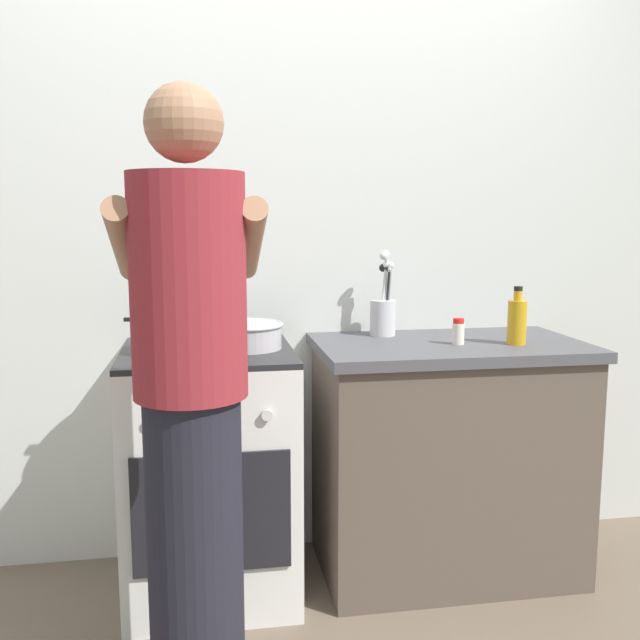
{
  "coord_description": "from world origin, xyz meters",
  "views": [
    {
      "loc": [
        -0.37,
        -2.36,
        1.37
      ],
      "look_at": [
        0.05,
        0.12,
        1.0
      ],
      "focal_mm": 39.98,
      "sensor_mm": 36.0,
      "label": 1
    }
  ],
  "objects_px": {
    "person": "(192,410)",
    "oil_bottle": "(517,321)",
    "pot": "(166,335)",
    "stove_range": "(210,471)",
    "spice_bottle": "(458,332)",
    "utensil_crock": "(383,310)",
    "mixing_bowl": "(247,334)"
  },
  "relations": [
    {
      "from": "person",
      "to": "oil_bottle",
      "type": "bearing_deg",
      "value": 25.41
    },
    {
      "from": "pot",
      "to": "oil_bottle",
      "type": "height_order",
      "value": "oil_bottle"
    },
    {
      "from": "stove_range",
      "to": "spice_bottle",
      "type": "distance_m",
      "value": 1.04
    },
    {
      "from": "oil_bottle",
      "to": "utensil_crock",
      "type": "bearing_deg",
      "value": 147.93
    },
    {
      "from": "spice_bottle",
      "to": "stove_range",
      "type": "bearing_deg",
      "value": 176.89
    },
    {
      "from": "utensil_crock",
      "to": "mixing_bowl",
      "type": "bearing_deg",
      "value": -161.22
    },
    {
      "from": "utensil_crock",
      "to": "oil_bottle",
      "type": "bearing_deg",
      "value": -32.07
    },
    {
      "from": "utensil_crock",
      "to": "person",
      "type": "bearing_deg",
      "value": -131.78
    },
    {
      "from": "spice_bottle",
      "to": "person",
      "type": "height_order",
      "value": "person"
    },
    {
      "from": "mixing_bowl",
      "to": "utensil_crock",
      "type": "height_order",
      "value": "utensil_crock"
    },
    {
      "from": "stove_range",
      "to": "oil_bottle",
      "type": "distance_m",
      "value": 1.25
    },
    {
      "from": "spice_bottle",
      "to": "person",
      "type": "relative_size",
      "value": 0.06
    },
    {
      "from": "spice_bottle",
      "to": "oil_bottle",
      "type": "distance_m",
      "value": 0.22
    },
    {
      "from": "stove_range",
      "to": "pot",
      "type": "relative_size",
      "value": 3.28
    },
    {
      "from": "mixing_bowl",
      "to": "person",
      "type": "distance_m",
      "value": 0.68
    },
    {
      "from": "oil_bottle",
      "to": "person",
      "type": "xyz_separation_m",
      "value": [
        -1.17,
        -0.56,
        -0.13
      ]
    },
    {
      "from": "pot",
      "to": "oil_bottle",
      "type": "xyz_separation_m",
      "value": [
        1.26,
        -0.04,
        0.02
      ]
    },
    {
      "from": "utensil_crock",
      "to": "person",
      "type": "xyz_separation_m",
      "value": [
        -0.74,
        -0.83,
        -0.14
      ]
    },
    {
      "from": "stove_range",
      "to": "pot",
      "type": "height_order",
      "value": "pot"
    },
    {
      "from": "utensil_crock",
      "to": "spice_bottle",
      "type": "relative_size",
      "value": 3.48
    },
    {
      "from": "pot",
      "to": "person",
      "type": "distance_m",
      "value": 0.61
    },
    {
      "from": "spice_bottle",
      "to": "oil_bottle",
      "type": "xyz_separation_m",
      "value": [
        0.21,
        -0.03,
        0.04
      ]
    },
    {
      "from": "stove_range",
      "to": "person",
      "type": "relative_size",
      "value": 0.53
    },
    {
      "from": "pot",
      "to": "stove_range",
      "type": "bearing_deg",
      "value": 18.07
    },
    {
      "from": "spice_bottle",
      "to": "person",
      "type": "bearing_deg",
      "value": -148.42
    },
    {
      "from": "stove_range",
      "to": "utensil_crock",
      "type": "distance_m",
      "value": 0.9
    },
    {
      "from": "pot",
      "to": "utensil_crock",
      "type": "xyz_separation_m",
      "value": [
        0.83,
        0.23,
        0.04
      ]
    },
    {
      "from": "mixing_bowl",
      "to": "utensil_crock",
      "type": "distance_m",
      "value": 0.58
    },
    {
      "from": "pot",
      "to": "person",
      "type": "bearing_deg",
      "value": -81.48
    },
    {
      "from": "mixing_bowl",
      "to": "person",
      "type": "relative_size",
      "value": 0.15
    },
    {
      "from": "pot",
      "to": "utensil_crock",
      "type": "height_order",
      "value": "utensil_crock"
    },
    {
      "from": "pot",
      "to": "person",
      "type": "relative_size",
      "value": 0.16
    }
  ]
}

